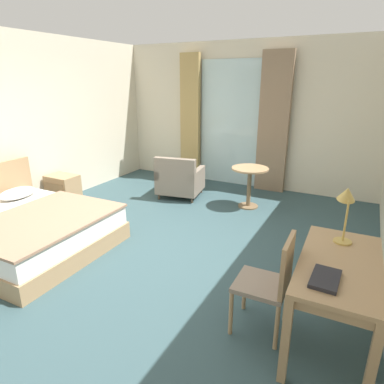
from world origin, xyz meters
The scene contains 14 objects.
ground centered at (0.00, 0.00, -0.05)m, with size 5.83×7.18×0.10m, color #334C51.
wall_back centered at (0.00, 3.33, 1.40)m, with size 5.43×0.12×2.80m, color beige.
wall_left centered at (-2.66, 0.00, 1.40)m, with size 0.12×6.78×2.80m, color beige.
balcony_glass_door centered at (-0.24, 3.25, 1.23)m, with size 1.32×0.02×2.46m, color silver.
curtain_panel_left centered at (-1.12, 3.15, 1.30)m, with size 0.43×0.10×2.59m, color tan.
curtain_panel_right centered at (0.64, 3.15, 1.30)m, with size 0.57×0.10×2.59m, color #897056.
bed centered at (-1.51, -0.69, 0.26)m, with size 1.99×1.76×0.95m.
nightstand centered at (-2.29, 0.66, 0.27)m, with size 0.51×0.37×0.54m.
writing_desk centered at (2.18, -0.60, 0.66)m, with size 0.62×1.23×0.75m.
desk_chair centered at (1.68, -0.72, 0.51)m, with size 0.44×0.42×0.91m.
desk_lamp centered at (2.14, -0.17, 1.11)m, with size 0.18×0.24×0.49m.
closed_book centered at (2.10, -0.92, 0.77)m, with size 0.18×0.31×0.03m, color #232328.
armchair_by_window centered at (-0.73, 1.98, 0.32)m, with size 0.87×0.84×0.79m.
round_cafe_table centered at (0.57, 2.07, 0.51)m, with size 0.61×0.61×0.69m.
Camera 1 is at (2.21, -3.14, 2.09)m, focal length 31.16 mm.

